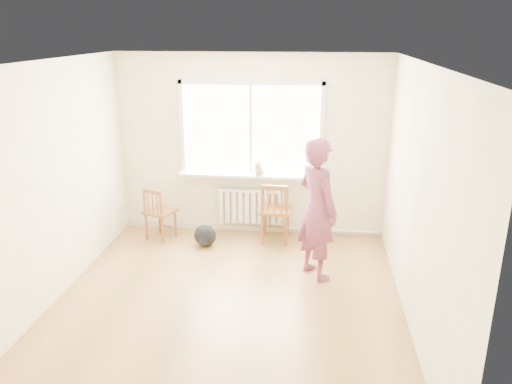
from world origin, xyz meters
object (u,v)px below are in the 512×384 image
(chair_right, at_px, (275,213))
(cat, at_px, (260,169))
(person, at_px, (317,209))
(backpack, at_px, (205,235))
(chair_left, at_px, (158,214))

(chair_right, height_order, cat, cat)
(chair_right, relative_size, person, 0.51)
(person, relative_size, cat, 4.39)
(chair_right, xyz_separation_m, backpack, (-0.99, -0.26, -0.30))
(chair_right, bearing_deg, person, 122.27)
(person, distance_m, cat, 1.45)
(chair_left, bearing_deg, cat, -145.70)
(chair_left, xyz_separation_m, backpack, (0.73, -0.15, -0.25))
(person, xyz_separation_m, cat, (-0.85, 1.17, 0.16))
(cat, bearing_deg, backpack, -142.05)
(chair_left, height_order, person, person)
(chair_left, xyz_separation_m, person, (2.32, -0.85, 0.49))
(chair_left, height_order, cat, cat)
(chair_left, bearing_deg, chair_right, -154.12)
(chair_right, bearing_deg, chair_left, 4.18)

